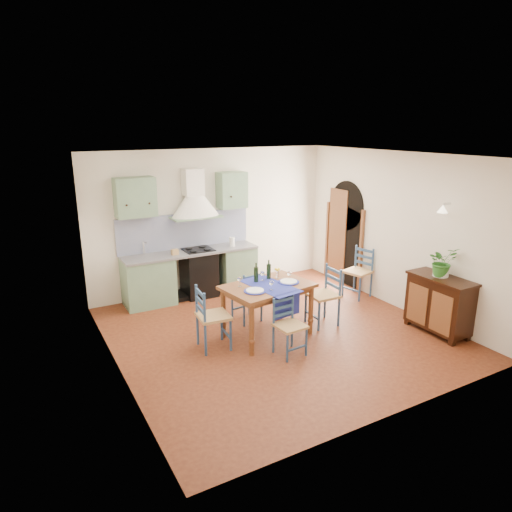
# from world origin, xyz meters

# --- Properties ---
(floor) EXTENTS (5.00, 5.00, 0.00)m
(floor) POSITION_xyz_m (0.00, 0.00, 0.00)
(floor) COLOR #451A0E
(floor) RESTS_ON ground
(back_wall) EXTENTS (5.00, 0.96, 2.80)m
(back_wall) POSITION_xyz_m (-0.47, 2.29, 1.05)
(back_wall) COLOR silver
(back_wall) RESTS_ON ground
(right_wall) EXTENTS (0.26, 5.00, 2.80)m
(right_wall) POSITION_xyz_m (2.50, 0.28, 1.34)
(right_wall) COLOR silver
(right_wall) RESTS_ON ground
(left_wall) EXTENTS (0.04, 5.00, 2.80)m
(left_wall) POSITION_xyz_m (-2.50, 0.00, 1.40)
(left_wall) COLOR silver
(left_wall) RESTS_ON ground
(ceiling) EXTENTS (5.00, 5.00, 0.01)m
(ceiling) POSITION_xyz_m (0.00, 0.00, 2.80)
(ceiling) COLOR white
(ceiling) RESTS_ON back_wall
(dining_table) EXTENTS (1.45, 1.12, 1.16)m
(dining_table) POSITION_xyz_m (-0.19, -0.01, 0.75)
(dining_table) COLOR brown
(dining_table) RESTS_ON ground
(chair_near) EXTENTS (0.42, 0.42, 0.85)m
(chair_near) POSITION_xyz_m (-0.22, -0.67, 0.44)
(chair_near) COLOR navy
(chair_near) RESTS_ON ground
(chair_far) EXTENTS (0.47, 0.47, 0.90)m
(chair_far) POSITION_xyz_m (-0.20, 0.64, 0.46)
(chair_far) COLOR navy
(chair_far) RESTS_ON ground
(chair_left) EXTENTS (0.49, 0.49, 0.97)m
(chair_left) POSITION_xyz_m (-1.14, 0.03, 0.50)
(chair_left) COLOR navy
(chair_left) RESTS_ON ground
(chair_right) EXTENTS (0.48, 0.48, 0.99)m
(chair_right) POSITION_xyz_m (0.86, -0.08, 0.51)
(chair_right) COLOR navy
(chair_right) RESTS_ON ground
(chair_spare) EXTENTS (0.55, 0.55, 0.96)m
(chair_spare) POSITION_xyz_m (2.23, 0.64, 0.50)
(chair_spare) COLOR navy
(chair_spare) RESTS_ON ground
(sideboard) EXTENTS (0.50, 1.05, 0.94)m
(sideboard) POSITION_xyz_m (2.26, -1.23, 0.51)
(sideboard) COLOR black
(sideboard) RESTS_ON ground
(potted_plant) EXTENTS (0.49, 0.44, 0.48)m
(potted_plant) POSITION_xyz_m (2.28, -1.18, 1.17)
(potted_plant) COLOR #2A6D24
(potted_plant) RESTS_ON sideboard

